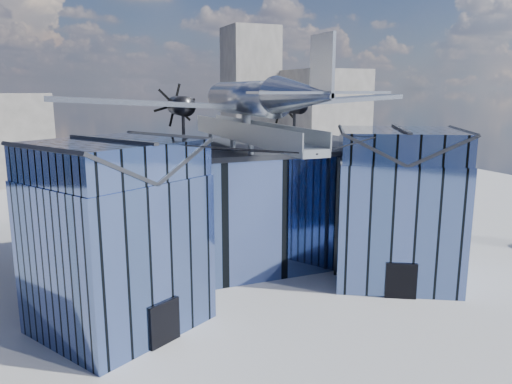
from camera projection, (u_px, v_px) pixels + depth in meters
name	position (u px, v px, depth m)	size (l,w,h in m)	color
ground_plane	(266.00, 293.00, 36.59)	(120.00, 120.00, 0.00)	gray
museum	(238.00, 203.00, 40.73)	(32.88, 24.50, 17.60)	#4C639B
bg_towers	(150.00, 118.00, 80.80)	(77.00, 24.50, 26.00)	gray
tree_side_e	(410.00, 194.00, 53.38)	(4.06, 4.06, 5.35)	#312013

